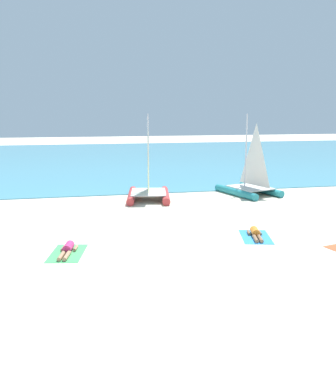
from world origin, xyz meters
name	(u,v)px	position (x,y,z in m)	size (l,w,h in m)	color
ground_plane	(149,195)	(0.00, 10.00, 0.00)	(120.00, 120.00, 0.00)	beige
ocean_water	(118,158)	(0.00, 30.33, 0.03)	(120.00, 40.00, 0.05)	#4C9EB7
sailboat_red	(148,187)	(-0.23, 8.79, 0.70)	(2.88, 3.94, 4.71)	#CC3838
sailboat_teal	(250,183)	(5.85, 8.97, 0.70)	(3.25, 4.12, 4.71)	teal
towel_left	(67,253)	(-4.44, 0.49, 0.01)	(1.10, 1.90, 0.01)	#4CB266
sunbather_left	(68,249)	(-4.43, 0.55, 0.13)	(0.69, 1.56, 0.30)	#D83372
towel_middle	(256,237)	(2.72, 0.93, 0.01)	(1.10, 1.90, 0.01)	#338CD8
sunbather_middle	(255,233)	(2.74, 1.00, 0.13)	(0.77, 1.55, 0.30)	orange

